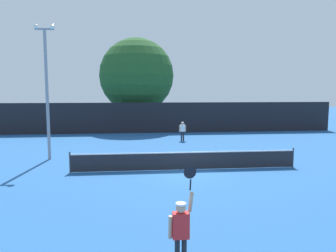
% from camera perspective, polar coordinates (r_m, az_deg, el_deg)
% --- Properties ---
extents(ground_plane, '(120.00, 120.00, 0.00)m').
position_cam_1_polar(ground_plane, '(17.17, 3.08, -7.73)').
color(ground_plane, '#235693').
extents(tennis_net, '(11.90, 0.08, 1.07)m').
position_cam_1_polar(tennis_net, '(17.06, 3.09, -6.06)').
color(tennis_net, '#232328').
rests_on(tennis_net, ground).
extents(perimeter_fence, '(34.66, 0.12, 2.98)m').
position_cam_1_polar(perimeter_fence, '(31.73, -1.10, 1.49)').
color(perimeter_fence, black).
rests_on(perimeter_fence, ground).
extents(player_serving, '(0.67, 0.39, 2.48)m').
position_cam_1_polar(player_serving, '(7.72, 2.35, -17.27)').
color(player_serving, red).
rests_on(player_serving, ground).
extents(player_receiving, '(0.57, 0.23, 1.56)m').
position_cam_1_polar(player_receiving, '(26.67, 2.58, -0.61)').
color(player_receiving, white).
rests_on(player_receiving, ground).
extents(tennis_ball, '(0.07, 0.07, 0.07)m').
position_cam_1_polar(tennis_ball, '(20.57, 7.88, -5.32)').
color(tennis_ball, '#CCE033').
rests_on(tennis_ball, ground).
extents(light_pole, '(1.18, 0.28, 7.98)m').
position_cam_1_polar(light_pole, '(20.57, -20.64, 7.00)').
color(light_pole, gray).
rests_on(light_pole, ground).
extents(large_tree, '(8.12, 8.12, 9.83)m').
position_cam_1_polar(large_tree, '(35.92, -5.55, 8.85)').
color(large_tree, brown).
rests_on(large_tree, ground).
extents(parked_car_near, '(2.37, 4.39, 1.69)m').
position_cam_1_polar(parked_car_near, '(39.44, -13.81, 1.22)').
color(parked_car_near, '#B7B7BC').
rests_on(parked_car_near, ground).
extents(parked_car_mid, '(2.32, 4.37, 1.69)m').
position_cam_1_polar(parked_car_mid, '(37.28, -6.84, 1.07)').
color(parked_car_mid, white).
rests_on(parked_car_mid, ground).
extents(parked_car_far, '(2.36, 4.39, 1.69)m').
position_cam_1_polar(parked_car_far, '(38.80, 7.87, 1.26)').
color(parked_car_far, '#B7B7BC').
rests_on(parked_car_far, ground).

